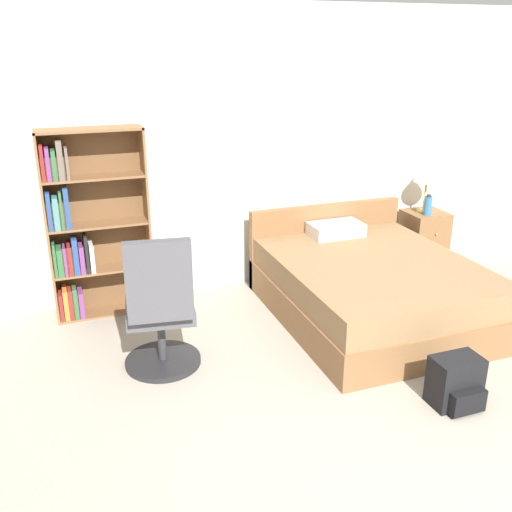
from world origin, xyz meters
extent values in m
plane|color=#A39989|center=(0.00, 0.00, 0.00)|extent=(14.00, 14.00, 0.00)
cube|color=silver|center=(0.00, 3.23, 1.30)|extent=(9.00, 0.06, 2.60)
cube|color=brown|center=(-1.94, 2.98, 0.81)|extent=(0.02, 0.26, 1.62)
cube|color=brown|center=(-1.12, 2.98, 0.81)|extent=(0.02, 0.26, 1.62)
cube|color=brown|center=(-1.53, 3.10, 0.81)|extent=(0.84, 0.01, 1.62)
cube|color=brown|center=(-1.53, 2.98, 0.01)|extent=(0.80, 0.25, 0.02)
cube|color=maroon|center=(-1.91, 2.93, 0.14)|extent=(0.03, 0.15, 0.24)
cube|color=orange|center=(-1.87, 2.96, 0.15)|extent=(0.04, 0.21, 0.27)
cube|color=maroon|center=(-1.83, 2.93, 0.15)|extent=(0.03, 0.16, 0.27)
cube|color=#2D6638|center=(-1.79, 2.93, 0.16)|extent=(0.03, 0.16, 0.28)
cube|color=#7A387F|center=(-1.74, 2.94, 0.14)|extent=(0.04, 0.17, 0.23)
cube|color=brown|center=(-1.53, 2.98, 0.41)|extent=(0.80, 0.25, 0.02)
cube|color=#2D6638|center=(-1.91, 2.94, 0.57)|extent=(0.02, 0.17, 0.29)
cube|color=#2D6638|center=(-1.87, 2.96, 0.54)|extent=(0.04, 0.21, 0.24)
cube|color=#7A387F|center=(-1.83, 2.94, 0.55)|extent=(0.02, 0.17, 0.25)
cube|color=maroon|center=(-1.79, 2.96, 0.55)|extent=(0.03, 0.21, 0.25)
cube|color=navy|center=(-1.75, 2.93, 0.58)|extent=(0.04, 0.15, 0.31)
cube|color=#7A387F|center=(-1.70, 2.95, 0.55)|extent=(0.04, 0.19, 0.24)
cube|color=black|center=(-1.66, 2.94, 0.59)|extent=(0.03, 0.18, 0.32)
cube|color=beige|center=(-1.62, 2.95, 0.55)|extent=(0.04, 0.19, 0.25)
cube|color=brown|center=(-1.53, 2.98, 0.82)|extent=(0.80, 0.25, 0.02)
cube|color=navy|center=(-1.91, 2.93, 0.99)|extent=(0.03, 0.15, 0.31)
cube|color=teal|center=(-1.86, 2.96, 0.96)|extent=(0.04, 0.20, 0.27)
cube|color=#2D6638|center=(-1.81, 2.94, 0.99)|extent=(0.02, 0.17, 0.31)
cube|color=navy|center=(-1.77, 2.94, 1.00)|extent=(0.04, 0.17, 0.34)
cube|color=brown|center=(-1.53, 2.98, 1.22)|extent=(0.80, 0.25, 0.02)
cube|color=maroon|center=(-1.91, 2.93, 1.38)|extent=(0.03, 0.16, 0.28)
cube|color=#7A387F|center=(-1.87, 2.96, 1.36)|extent=(0.03, 0.21, 0.26)
cube|color=#2D6638|center=(-1.83, 2.95, 1.35)|extent=(0.03, 0.20, 0.24)
cube|color=#665B51|center=(-1.78, 2.95, 1.39)|extent=(0.04, 0.19, 0.31)
cube|color=#665B51|center=(-1.73, 2.95, 1.36)|extent=(0.02, 0.20, 0.26)
cube|color=brown|center=(-1.53, 2.98, 1.61)|extent=(0.84, 0.26, 0.02)
cube|color=brown|center=(0.63, 2.08, 0.15)|extent=(1.57, 1.92, 0.29)
cube|color=olive|center=(0.63, 2.08, 0.41)|extent=(1.54, 1.89, 0.24)
cube|color=brown|center=(0.63, 3.01, 0.39)|extent=(1.57, 0.08, 0.78)
cube|color=white|center=(0.63, 2.80, 0.59)|extent=(0.50, 0.30, 0.12)
cylinder|color=#232326|center=(-1.23, 1.94, 0.02)|extent=(0.56, 0.56, 0.04)
cylinder|color=#333338|center=(-1.23, 1.94, 0.22)|extent=(0.06, 0.06, 0.36)
cube|color=#4C4C51|center=(-1.23, 1.94, 0.45)|extent=(0.54, 0.54, 0.10)
cube|color=#4C4C51|center=(-1.27, 1.67, 0.79)|extent=(0.45, 0.14, 0.56)
cube|color=brown|center=(1.76, 2.96, 0.30)|extent=(0.40, 0.39, 0.60)
sphere|color=tan|center=(1.76, 2.75, 0.42)|extent=(0.02, 0.02, 0.02)
cylinder|color=tan|center=(1.73, 2.97, 0.61)|extent=(0.14, 0.14, 0.02)
cylinder|color=tan|center=(1.73, 2.97, 0.77)|extent=(0.02, 0.02, 0.30)
cone|color=white|center=(1.73, 2.97, 1.02)|extent=(0.27, 0.27, 0.19)
cylinder|color=teal|center=(1.70, 2.86, 0.70)|extent=(0.08, 0.08, 0.19)
cylinder|color=#2D2D33|center=(1.70, 2.86, 0.81)|extent=(0.05, 0.05, 0.02)
cube|color=black|center=(0.49, 0.79, 0.17)|extent=(0.32, 0.21, 0.34)
cube|color=black|center=(0.49, 0.65, 0.10)|extent=(0.25, 0.07, 0.15)
camera|label=1|loc=(-1.85, -1.79, 2.27)|focal=40.00mm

